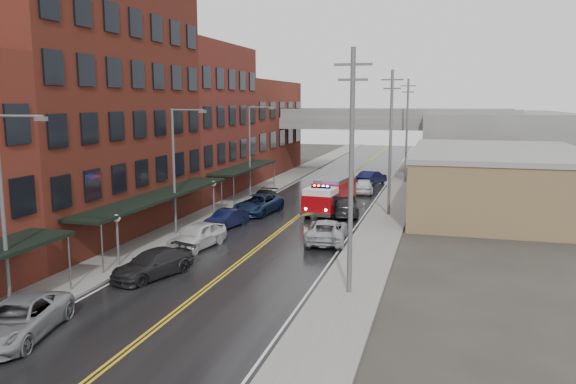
# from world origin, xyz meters

# --- Properties ---
(road) EXTENTS (11.00, 160.00, 0.02)m
(road) POSITION_xyz_m (0.00, 30.00, 0.01)
(road) COLOR black
(road) RESTS_ON ground
(sidewalk_left) EXTENTS (3.00, 160.00, 0.15)m
(sidewalk_left) POSITION_xyz_m (-7.30, 30.00, 0.07)
(sidewalk_left) COLOR slate
(sidewalk_left) RESTS_ON ground
(sidewalk_right) EXTENTS (3.00, 160.00, 0.15)m
(sidewalk_right) POSITION_xyz_m (7.30, 30.00, 0.07)
(sidewalk_right) COLOR slate
(sidewalk_right) RESTS_ON ground
(curb_left) EXTENTS (0.30, 160.00, 0.15)m
(curb_left) POSITION_xyz_m (-5.65, 30.00, 0.07)
(curb_left) COLOR gray
(curb_left) RESTS_ON ground
(curb_right) EXTENTS (0.30, 160.00, 0.15)m
(curb_right) POSITION_xyz_m (5.65, 30.00, 0.07)
(curb_right) COLOR gray
(curb_right) RESTS_ON ground
(brick_building_b) EXTENTS (9.00, 20.00, 18.00)m
(brick_building_b) POSITION_xyz_m (-13.30, 23.00, 9.00)
(brick_building_b) COLOR #4C1714
(brick_building_b) RESTS_ON ground
(brick_building_c) EXTENTS (9.00, 15.00, 15.00)m
(brick_building_c) POSITION_xyz_m (-13.30, 40.50, 7.50)
(brick_building_c) COLOR maroon
(brick_building_c) RESTS_ON ground
(brick_building_far) EXTENTS (9.00, 20.00, 12.00)m
(brick_building_far) POSITION_xyz_m (-13.30, 58.00, 6.00)
(brick_building_far) COLOR maroon
(brick_building_far) RESTS_ON ground
(tan_building) EXTENTS (14.00, 22.00, 5.00)m
(tan_building) POSITION_xyz_m (16.00, 40.00, 2.50)
(tan_building) COLOR olive
(tan_building) RESTS_ON ground
(right_far_block) EXTENTS (18.00, 30.00, 8.00)m
(right_far_block) POSITION_xyz_m (18.00, 70.00, 4.00)
(right_far_block) COLOR slate
(right_far_block) RESTS_ON ground
(awning_1) EXTENTS (2.60, 18.00, 3.09)m
(awning_1) POSITION_xyz_m (-7.49, 23.00, 2.99)
(awning_1) COLOR black
(awning_1) RESTS_ON ground
(awning_2) EXTENTS (2.60, 13.00, 3.09)m
(awning_2) POSITION_xyz_m (-7.49, 40.50, 2.99)
(awning_2) COLOR black
(awning_2) RESTS_ON ground
(globe_lamp_1) EXTENTS (0.44, 0.44, 3.12)m
(globe_lamp_1) POSITION_xyz_m (-6.40, 16.00, 2.31)
(globe_lamp_1) COLOR #59595B
(globe_lamp_1) RESTS_ON ground
(globe_lamp_2) EXTENTS (0.44, 0.44, 3.12)m
(globe_lamp_2) POSITION_xyz_m (-6.40, 30.00, 2.31)
(globe_lamp_2) COLOR #59595B
(globe_lamp_2) RESTS_ON ground
(street_lamp_0) EXTENTS (2.64, 0.22, 9.00)m
(street_lamp_0) POSITION_xyz_m (-6.55, 8.00, 5.19)
(street_lamp_0) COLOR #59595B
(street_lamp_0) RESTS_ON ground
(street_lamp_1) EXTENTS (2.64, 0.22, 9.00)m
(street_lamp_1) POSITION_xyz_m (-6.55, 24.00, 5.19)
(street_lamp_1) COLOR #59595B
(street_lamp_1) RESTS_ON ground
(street_lamp_2) EXTENTS (2.64, 0.22, 9.00)m
(street_lamp_2) POSITION_xyz_m (-6.55, 40.00, 5.19)
(street_lamp_2) COLOR #59595B
(street_lamp_2) RESTS_ON ground
(utility_pole_0) EXTENTS (1.80, 0.24, 12.00)m
(utility_pole_0) POSITION_xyz_m (7.20, 15.00, 6.31)
(utility_pole_0) COLOR #59595B
(utility_pole_0) RESTS_ON ground
(utility_pole_1) EXTENTS (1.80, 0.24, 12.00)m
(utility_pole_1) POSITION_xyz_m (7.20, 35.00, 6.31)
(utility_pole_1) COLOR #59595B
(utility_pole_1) RESTS_ON ground
(utility_pole_2) EXTENTS (1.80, 0.24, 12.00)m
(utility_pole_2) POSITION_xyz_m (7.20, 55.00, 6.31)
(utility_pole_2) COLOR #59595B
(utility_pole_2) RESTS_ON ground
(overpass) EXTENTS (40.00, 10.00, 7.50)m
(overpass) POSITION_xyz_m (0.00, 62.00, 5.99)
(overpass) COLOR slate
(overpass) RESTS_ON ground
(fire_truck) EXTENTS (3.80, 8.13, 2.89)m
(fire_truck) POSITION_xyz_m (2.17, 35.27, 1.57)
(fire_truck) COLOR #93060C
(fire_truck) RESTS_ON ground
(parked_car_left_2) EXTENTS (3.70, 6.01, 1.56)m
(parked_car_left_2) POSITION_xyz_m (-4.90, 6.28, 0.78)
(parked_car_left_2) COLOR gray
(parked_car_left_2) RESTS_ON ground
(parked_car_left_3) EXTENTS (3.58, 5.41, 1.46)m
(parked_car_left_3) POSITION_xyz_m (-3.60, 14.94, 0.73)
(parked_car_left_3) COLOR black
(parked_car_left_3) RESTS_ON ground
(parked_car_left_4) EXTENTS (2.75, 5.15, 1.67)m
(parked_car_left_4) POSITION_xyz_m (-3.84, 21.20, 0.83)
(parked_car_left_4) COLOR silver
(parked_car_left_4) RESTS_ON ground
(parked_car_left_5) EXTENTS (2.37, 4.45, 1.39)m
(parked_car_left_5) POSITION_xyz_m (-4.22, 27.20, 0.70)
(parked_car_left_5) COLOR black
(parked_car_left_5) RESTS_ON ground
(parked_car_left_6) EXTENTS (3.39, 6.16, 1.63)m
(parked_car_left_6) POSITION_xyz_m (-3.60, 32.98, 0.82)
(parked_car_left_6) COLOR #112142
(parked_car_left_6) RESTS_ON ground
(parked_car_left_7) EXTENTS (1.97, 4.72, 1.36)m
(parked_car_left_7) POSITION_xyz_m (-4.38, 36.66, 0.68)
(parked_car_left_7) COLOR black
(parked_car_left_7) RESTS_ON ground
(parked_car_right_0) EXTENTS (3.19, 5.85, 1.56)m
(parked_car_right_0) POSITION_xyz_m (4.00, 25.01, 0.78)
(parked_car_right_0) COLOR #A8AAB0
(parked_car_right_0) RESTS_ON ground
(parked_car_right_1) EXTENTS (3.39, 5.80, 1.58)m
(parked_car_right_1) POSITION_xyz_m (3.60, 34.20, 0.79)
(parked_car_right_1) COLOR #242426
(parked_car_right_1) RESTS_ON ground
(parked_car_right_2) EXTENTS (2.51, 4.82, 1.57)m
(parked_car_right_2) POSITION_xyz_m (3.60, 45.95, 0.78)
(parked_car_right_2) COLOR white
(parked_car_right_2) RESTS_ON ground
(parked_car_right_3) EXTENTS (3.16, 5.25, 1.63)m
(parked_car_right_3) POSITION_xyz_m (3.60, 52.20, 0.82)
(parked_car_right_3) COLOR black
(parked_car_right_3) RESTS_ON ground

